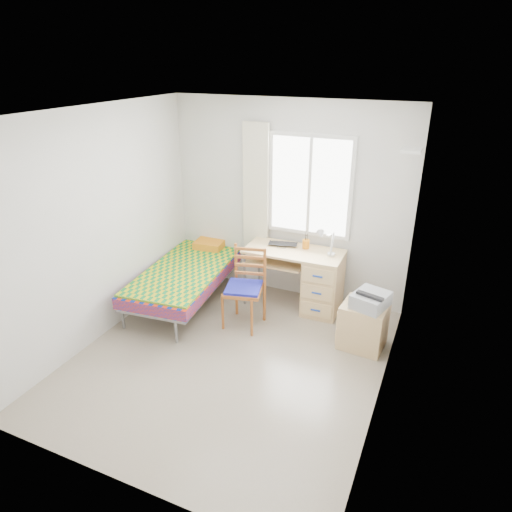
% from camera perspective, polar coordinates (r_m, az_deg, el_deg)
% --- Properties ---
extents(floor, '(3.50, 3.50, 0.00)m').
position_cam_1_polar(floor, '(5.15, -3.35, -12.68)').
color(floor, '#BCAD93').
rests_on(floor, ground).
extents(ceiling, '(3.50, 3.50, 0.00)m').
position_cam_1_polar(ceiling, '(4.16, -4.23, 17.44)').
color(ceiling, white).
rests_on(ceiling, wall_back).
extents(wall_back, '(3.20, 0.00, 3.20)m').
position_cam_1_polar(wall_back, '(6.01, 3.96, 6.76)').
color(wall_back, silver).
rests_on(wall_back, ground).
extents(wall_left, '(0.00, 3.50, 3.50)m').
position_cam_1_polar(wall_left, '(5.38, -19.10, 3.41)').
color(wall_left, silver).
rests_on(wall_left, ground).
extents(wall_right, '(0.00, 3.50, 3.50)m').
position_cam_1_polar(wall_right, '(4.08, 16.72, -2.84)').
color(wall_right, silver).
rests_on(wall_right, ground).
extents(window, '(1.10, 0.04, 1.30)m').
position_cam_1_polar(window, '(5.83, 6.75, 8.67)').
color(window, white).
rests_on(window, wall_back).
extents(curtain, '(0.35, 0.05, 1.70)m').
position_cam_1_polar(curtain, '(6.05, -0.01, 8.43)').
color(curtain, beige).
rests_on(curtain, wall_back).
extents(floating_shelf, '(0.20, 0.32, 0.03)m').
position_cam_1_polar(floating_shelf, '(5.16, 18.93, 12.44)').
color(floating_shelf, white).
rests_on(floating_shelf, wall_right).
extents(bed, '(1.14, 2.10, 0.88)m').
position_cam_1_polar(bed, '(6.14, -8.20, -1.81)').
color(bed, gray).
rests_on(bed, floor).
extents(desk, '(1.26, 0.60, 0.78)m').
position_cam_1_polar(desk, '(5.88, 7.73, -3.02)').
color(desk, '#DFC175').
rests_on(desk, floor).
extents(chair, '(0.52, 0.52, 0.99)m').
position_cam_1_polar(chair, '(5.48, -1.27, -3.39)').
color(chair, '#A75C20').
rests_on(chair, floor).
extents(cabinet, '(0.53, 0.47, 0.53)m').
position_cam_1_polar(cabinet, '(5.34, 13.24, -8.44)').
color(cabinet, tan).
rests_on(cabinet, floor).
extents(printer, '(0.43, 0.47, 0.17)m').
position_cam_1_polar(printer, '(5.14, 14.13, -5.31)').
color(printer, '#ABAFB3').
rests_on(printer, cabinet).
extents(laptop, '(0.42, 0.32, 0.03)m').
position_cam_1_polar(laptop, '(5.91, 3.31, 1.28)').
color(laptop, black).
rests_on(laptop, desk).
extents(pen_cup, '(0.09, 0.09, 0.11)m').
position_cam_1_polar(pen_cup, '(5.87, 6.26, 1.49)').
color(pen_cup, orange).
rests_on(pen_cup, desk).
extents(task_lamp, '(0.22, 0.31, 0.39)m').
position_cam_1_polar(task_lamp, '(5.55, 8.62, 2.02)').
color(task_lamp, white).
rests_on(task_lamp, desk).
extents(book, '(0.24, 0.27, 0.02)m').
position_cam_1_polar(book, '(5.95, 2.78, -0.69)').
color(book, gray).
rests_on(book, desk).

